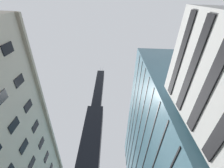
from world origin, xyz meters
name	(u,v)px	position (x,y,z in m)	size (l,w,h in m)	color
dark_skyscraper	(90,155)	(-10.95, 98.78, 67.91)	(22.62, 22.62, 225.62)	black
glass_office_midrise	(166,167)	(18.26, 29.54, 22.55)	(14.63, 48.75, 45.10)	teal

